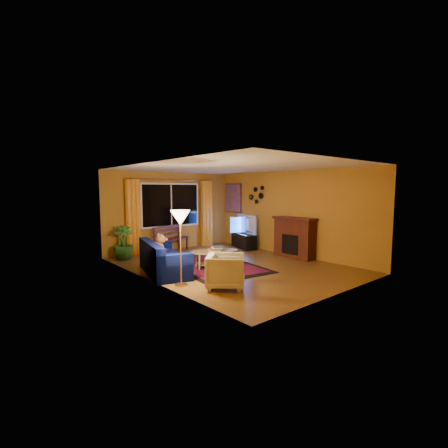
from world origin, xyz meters
TOP-DOWN VIEW (x-y plane):
  - floor at (0.00, 0.00)m, footprint 4.50×6.00m
  - ceiling at (0.00, 0.00)m, footprint 4.50×6.00m
  - wall_back at (0.00, 3.01)m, footprint 4.50×0.02m
  - wall_left at (-2.26, 0.00)m, footprint 0.02×6.00m
  - wall_right at (2.26, 0.00)m, footprint 0.02×6.00m
  - window at (0.00, 2.94)m, footprint 2.00×0.02m
  - curtain_rod at (0.00, 2.90)m, footprint 3.20×0.03m
  - curtain_left at (-1.35, 2.88)m, footprint 0.36×0.36m
  - curtain_right at (1.35, 2.88)m, footprint 0.36×0.36m
  - bench at (-0.22, 2.59)m, footprint 1.39×0.86m
  - potted_plant at (-1.83, 2.50)m, footprint 0.66×0.66m
  - sofa at (-1.71, 0.42)m, footprint 1.25×1.99m
  - dog at (-1.66, 0.83)m, footprint 0.37×0.47m
  - armchair at (-1.34, -1.36)m, footprint 0.99×0.99m
  - floor_lamp at (-1.94, -0.67)m, footprint 0.33×0.33m
  - rug at (-0.38, 0.37)m, footprint 2.34×3.30m
  - coffee_table at (-0.49, 0.09)m, footprint 1.59×1.59m
  - tv_console at (2.00, 1.66)m, footprint 0.71×1.22m
  - television at (2.00, 1.66)m, footprint 0.33×1.10m
  - fireplace at (2.05, -0.40)m, footprint 0.40×1.20m
  - mirror_cluster at (2.21, 1.30)m, footprint 0.06×0.60m
  - painting at (2.22, 2.45)m, footprint 0.04×0.76m

SIDE VIEW (x-z plane):
  - floor at x=0.00m, z-range -0.02..0.00m
  - rug at x=-0.38m, z-range 0.00..0.02m
  - bench at x=-0.22m, z-range 0.00..0.40m
  - coffee_table at x=-0.49m, z-range 0.00..0.44m
  - tv_console at x=2.00m, z-range 0.00..0.48m
  - armchair at x=-1.34m, z-range 0.00..0.74m
  - sofa at x=-1.71m, z-range 0.00..0.75m
  - potted_plant at x=-1.83m, z-range 0.00..0.95m
  - fireplace at x=2.05m, z-range 0.00..1.10m
  - dog at x=-1.66m, z-range 0.37..0.86m
  - floor_lamp at x=-1.94m, z-range 0.00..1.54m
  - television at x=2.00m, z-range 0.48..1.11m
  - curtain_left at x=-1.35m, z-range 0.00..2.24m
  - curtain_right at x=1.35m, z-range 0.00..2.24m
  - wall_back at x=0.00m, z-range 0.00..2.50m
  - wall_left at x=-2.26m, z-range 0.00..2.50m
  - wall_right at x=2.26m, z-range 0.00..2.50m
  - window at x=0.00m, z-range 0.80..2.10m
  - painting at x=2.22m, z-range 1.17..2.13m
  - mirror_cluster at x=2.21m, z-range 1.52..2.08m
  - curtain_rod at x=0.00m, z-range 2.23..2.27m
  - ceiling at x=0.00m, z-range 2.50..2.52m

